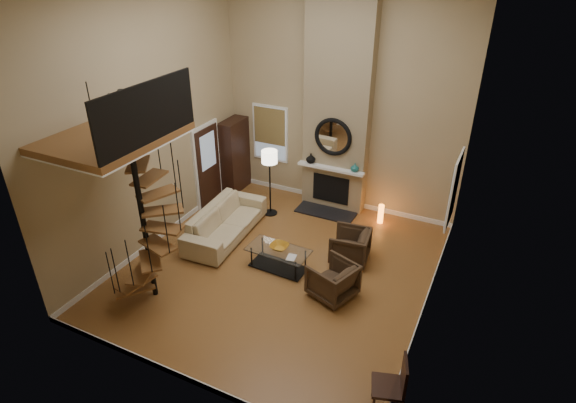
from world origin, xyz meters
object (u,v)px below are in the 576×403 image
at_px(hutch, 235,156).
at_px(coffee_table, 278,256).
at_px(armchair_far, 336,282).
at_px(armchair_near, 353,247).
at_px(floor_lamp, 270,162).
at_px(accent_lamp, 381,214).
at_px(sofa, 225,221).
at_px(side_chair, 394,383).

height_order(hutch, coffee_table, hutch).
bearing_deg(armchair_far, hutch, -107.42).
xyz_separation_m(armchair_near, floor_lamp, (-2.53, 1.01, 1.06)).
xyz_separation_m(floor_lamp, accent_lamp, (2.62, 0.77, -1.16)).
bearing_deg(sofa, hutch, 22.32).
height_order(floor_lamp, accent_lamp, floor_lamp).
bearing_deg(floor_lamp, coffee_table, -57.98).
bearing_deg(armchair_far, accent_lamp, -160.30).
distance_m(armchair_near, accent_lamp, 1.79).
relative_size(armchair_far, accent_lamp, 1.66).
relative_size(coffee_table, accent_lamp, 2.74).
xyz_separation_m(hutch, coffee_table, (2.74, -2.79, -0.67)).
height_order(armchair_near, floor_lamp, floor_lamp).
height_order(coffee_table, side_chair, side_chair).
distance_m(floor_lamp, side_chair, 6.10).
distance_m(hutch, side_chair, 7.73).
xyz_separation_m(hutch, side_chair, (5.78, -5.12, -0.42)).
xyz_separation_m(armchair_near, armchair_far, (0.09, -1.28, 0.00)).
bearing_deg(hutch, sofa, -64.02).
xyz_separation_m(coffee_table, floor_lamp, (-1.21, 1.94, 1.13)).
bearing_deg(sofa, accent_lamp, -58.72).
distance_m(sofa, coffee_table, 1.76).
distance_m(armchair_near, coffee_table, 1.61).
height_order(floor_lamp, side_chair, floor_lamp).
distance_m(coffee_table, side_chair, 3.84).
bearing_deg(side_chair, sofa, 148.28).
bearing_deg(coffee_table, accent_lamp, 62.64).
bearing_deg(accent_lamp, armchair_near, -92.83).
xyz_separation_m(sofa, armchair_far, (3.06, -0.92, -0.04)).
distance_m(armchair_near, side_chair, 3.69).
xyz_separation_m(hutch, sofa, (1.08, -2.21, -0.55)).
bearing_deg(armchair_far, sofa, -87.04).
relative_size(armchair_near, coffee_table, 0.60).
xyz_separation_m(armchair_near, coffee_table, (-1.31, -0.93, -0.07)).
bearing_deg(floor_lamp, armchair_far, -41.23).
height_order(sofa, armchair_near, sofa).
relative_size(armchair_near, side_chair, 0.82).
relative_size(armchair_far, coffee_table, 0.61).
bearing_deg(armchair_near, floor_lamp, -119.02).
bearing_deg(coffee_table, armchair_near, 35.25).
relative_size(accent_lamp, side_chair, 0.50).
bearing_deg(hutch, coffee_table, -45.51).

